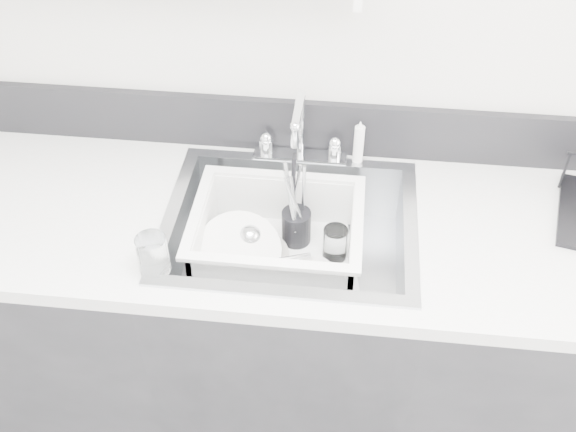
# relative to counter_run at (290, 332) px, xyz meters

# --- Properties ---
(room_shell) EXTENTS (3.50, 3.00, 2.60)m
(room_shell) POSITION_rel_counter_run_xyz_m (0.00, -0.80, 1.22)
(room_shell) COLOR silver
(room_shell) RESTS_ON ground
(counter_run) EXTENTS (3.20, 0.62, 0.92)m
(counter_run) POSITION_rel_counter_run_xyz_m (0.00, 0.00, 0.00)
(counter_run) COLOR black
(counter_run) RESTS_ON ground
(backsplash) EXTENTS (3.20, 0.02, 0.16)m
(backsplash) POSITION_rel_counter_run_xyz_m (0.00, 0.30, 0.54)
(backsplash) COLOR black
(backsplash) RESTS_ON counter_run
(sink) EXTENTS (0.64, 0.52, 0.20)m
(sink) POSITION_rel_counter_run_xyz_m (0.00, 0.00, 0.37)
(sink) COLOR silver
(sink) RESTS_ON counter_run
(faucet) EXTENTS (0.26, 0.18, 0.23)m
(faucet) POSITION_rel_counter_run_xyz_m (0.00, 0.25, 0.52)
(faucet) COLOR silver
(faucet) RESTS_ON counter_run
(side_sprayer) EXTENTS (0.03, 0.03, 0.14)m
(side_sprayer) POSITION_rel_counter_run_xyz_m (0.16, 0.25, 0.53)
(side_sprayer) COLOR white
(side_sprayer) RESTS_ON counter_run
(wash_tub) EXTENTS (0.50, 0.43, 0.17)m
(wash_tub) POSITION_rel_counter_run_xyz_m (-0.04, 0.01, 0.38)
(wash_tub) COLOR white
(wash_tub) RESTS_ON sink
(plate_stack) EXTENTS (0.27, 0.26, 0.11)m
(plate_stack) POSITION_rel_counter_run_xyz_m (-0.12, -0.02, 0.34)
(plate_stack) COLOR white
(plate_stack) RESTS_ON wash_tub
(utensil_cup) EXTENTS (0.08, 0.08, 0.27)m
(utensil_cup) POSITION_rel_counter_run_xyz_m (0.01, 0.09, 0.37)
(utensil_cup) COLOR black
(utensil_cup) RESTS_ON wash_tub
(ladle) EXTENTS (0.22, 0.28, 0.08)m
(ladle) POSITION_rel_counter_run_xyz_m (-0.08, -0.03, 0.35)
(ladle) COLOR silver
(ladle) RESTS_ON wash_tub
(tumbler_in_tub) EXTENTS (0.08, 0.08, 0.09)m
(tumbler_in_tub) POSITION_rel_counter_run_xyz_m (0.12, 0.04, 0.35)
(tumbler_in_tub) COLOR white
(tumbler_in_tub) RESTS_ON wash_tub
(tumbler_counter) EXTENTS (0.08, 0.08, 0.10)m
(tumbler_counter) POSITION_rel_counter_run_xyz_m (-0.30, -0.20, 0.51)
(tumbler_counter) COLOR white
(tumbler_counter) RESTS_ON counter_run
(bowl_small) EXTENTS (0.12, 0.12, 0.03)m
(bowl_small) POSITION_rel_counter_run_xyz_m (0.07, -0.06, 0.32)
(bowl_small) COLOR white
(bowl_small) RESTS_ON wash_tub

